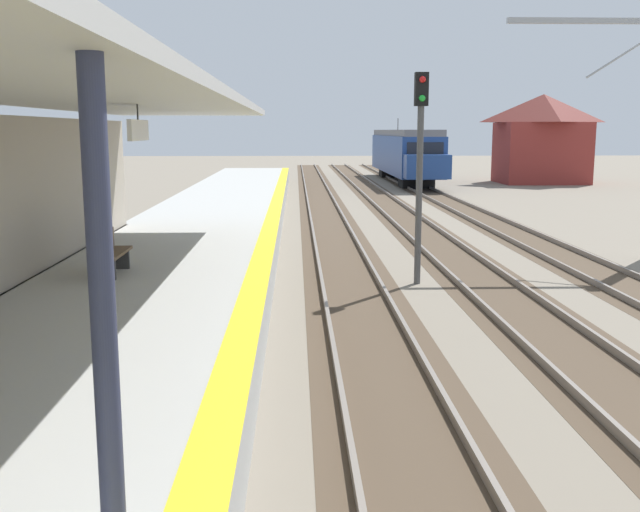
{
  "coord_description": "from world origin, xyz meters",
  "views": [
    {
      "loc": [
        0.54,
        -1.86,
        3.82
      ],
      "look_at": [
        0.87,
        8.1,
        2.1
      ],
      "focal_mm": 41.0,
      "sensor_mm": 36.0,
      "label": 1
    }
  ],
  "objects_px": {
    "platform_bench": "(110,251)",
    "distant_trackside_house": "(542,137)",
    "approaching_train": "(405,153)",
    "rail_signal_post": "(420,156)"
  },
  "relations": [
    {
      "from": "rail_signal_post",
      "to": "platform_bench",
      "type": "bearing_deg",
      "value": -155.71
    },
    {
      "from": "distant_trackside_house",
      "to": "approaching_train",
      "type": "bearing_deg",
      "value": 171.29
    },
    {
      "from": "platform_bench",
      "to": "approaching_train",
      "type": "bearing_deg",
      "value": 73.28
    },
    {
      "from": "rail_signal_post",
      "to": "distant_trackside_house",
      "type": "relative_size",
      "value": 0.79
    },
    {
      "from": "approaching_train",
      "to": "platform_bench",
      "type": "relative_size",
      "value": 12.25
    },
    {
      "from": "platform_bench",
      "to": "distant_trackside_house",
      "type": "distance_m",
      "value": 44.16
    },
    {
      "from": "distant_trackside_house",
      "to": "platform_bench",
      "type": "bearing_deg",
      "value": -119.56
    },
    {
      "from": "approaching_train",
      "to": "platform_bench",
      "type": "bearing_deg",
      "value": -106.72
    },
    {
      "from": "distant_trackside_house",
      "to": "rail_signal_post",
      "type": "bearing_deg",
      "value": -112.89
    },
    {
      "from": "platform_bench",
      "to": "distant_trackside_house",
      "type": "height_order",
      "value": "distant_trackside_house"
    }
  ]
}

